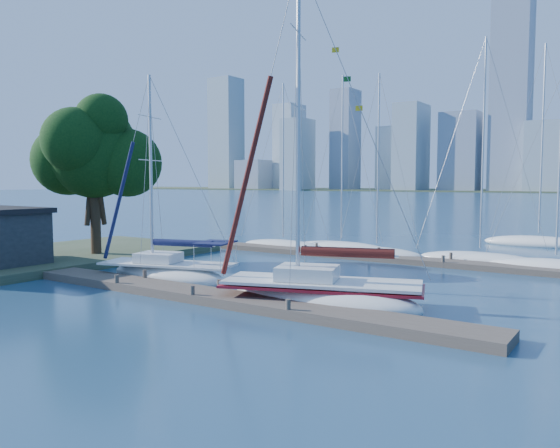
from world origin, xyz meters
The scene contains 13 objects.
ground centered at (0.00, 0.00, 0.00)m, with size 700.00×700.00×0.00m, color navy.
near_dock centered at (0.00, 0.00, 0.20)m, with size 26.00×2.00×0.40m, color #493E35.
far_dock centered at (2.00, 16.00, 0.18)m, with size 30.00×1.80×0.36m, color #493E35.
shore centered at (-17.00, 3.00, 0.25)m, with size 12.00×22.00×0.50m, color #38472D.
tree centered at (-14.42, 5.14, 7.40)m, with size 8.32×7.59×11.01m.
sailboat_navy centered at (-5.18, 2.69, 0.91)m, with size 8.36×4.72×11.60m.
sailboat_maroon centered at (4.80, 2.02, 1.15)m, with size 9.57×5.69×15.25m.
bg_boat_0 centered at (-7.62, 17.74, 0.26)m, with size 7.84×3.43×13.36m.
bg_boat_1 centered at (-3.14, 19.14, 0.26)m, with size 8.37×4.29×13.74m.
bg_boat_2 centered at (0.67, 17.25, 0.27)m, with size 7.24×3.78×13.16m.
bg_boat_3 centered at (7.47, 18.23, 0.28)m, with size 8.37×5.08×14.84m.
bg_boat_4 centered at (12.02, 17.39, 0.25)m, with size 8.05×3.35×12.00m.
bg_boat_7 centered at (9.02, 31.06, 0.32)m, with size 8.98×4.90×16.91m.
Camera 1 is at (16.33, -18.29, 5.32)m, focal length 35.00 mm.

